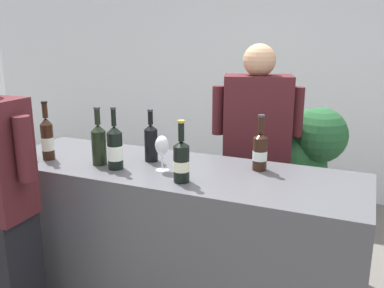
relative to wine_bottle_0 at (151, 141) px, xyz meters
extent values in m
cube|color=silver|center=(0.17, 2.53, 0.26)|extent=(8.00, 0.10, 2.80)
cube|color=#4C4C51|center=(0.17, -0.07, -0.63)|extent=(2.10, 0.67, 1.02)
cylinder|color=black|center=(0.00, 0.00, -0.02)|extent=(0.08, 0.08, 0.19)
cone|color=black|center=(0.00, 0.00, 0.09)|extent=(0.08, 0.08, 0.03)
cylinder|color=black|center=(0.00, 0.00, 0.14)|extent=(0.03, 0.03, 0.08)
cylinder|color=#333338|center=(0.00, 0.00, 0.18)|extent=(0.03, 0.03, 0.01)
cylinder|color=black|center=(-0.72, -0.24, -0.01)|extent=(0.07, 0.07, 0.22)
cone|color=black|center=(-0.72, -0.24, 0.12)|extent=(0.07, 0.07, 0.04)
cylinder|color=black|center=(-0.72, -0.24, 0.18)|extent=(0.03, 0.03, 0.08)
cylinder|color=#B79333|center=(-0.72, -0.24, 0.22)|extent=(0.03, 0.03, 0.01)
cylinder|color=silver|center=(-0.72, -0.24, -0.02)|extent=(0.07, 0.07, 0.08)
cylinder|color=black|center=(-0.11, -0.21, -0.02)|extent=(0.08, 0.08, 0.20)
cone|color=black|center=(-0.11, -0.21, 0.10)|extent=(0.08, 0.08, 0.04)
cylinder|color=black|center=(-0.11, -0.21, 0.17)|extent=(0.03, 0.03, 0.09)
cylinder|color=#333338|center=(-0.11, -0.21, 0.22)|extent=(0.03, 0.03, 0.01)
cylinder|color=white|center=(-0.11, -0.21, -0.03)|extent=(0.09, 0.09, 0.08)
cylinder|color=black|center=(-0.24, -0.18, -0.02)|extent=(0.08, 0.08, 0.20)
cone|color=black|center=(-0.24, -0.18, 0.10)|extent=(0.08, 0.08, 0.04)
cylinder|color=black|center=(-0.24, -0.18, 0.16)|extent=(0.03, 0.03, 0.09)
cylinder|color=#333338|center=(-0.24, -0.18, 0.21)|extent=(0.04, 0.04, 0.01)
cylinder|color=black|center=(0.63, 0.09, -0.03)|extent=(0.08, 0.08, 0.18)
cone|color=black|center=(0.63, 0.09, 0.08)|extent=(0.08, 0.08, 0.03)
cylinder|color=black|center=(0.63, 0.09, 0.13)|extent=(0.03, 0.03, 0.09)
cylinder|color=#333338|center=(0.63, 0.09, 0.18)|extent=(0.04, 0.04, 0.01)
cylinder|color=silver|center=(0.63, 0.09, -0.04)|extent=(0.08, 0.08, 0.05)
cylinder|color=black|center=(-0.58, -0.21, -0.01)|extent=(0.07, 0.07, 0.21)
cone|color=black|center=(-0.58, -0.21, 0.11)|extent=(0.07, 0.07, 0.04)
cylinder|color=black|center=(-0.58, -0.21, 0.18)|extent=(0.03, 0.03, 0.08)
cylinder|color=black|center=(-0.58, -0.21, 0.22)|extent=(0.04, 0.04, 0.01)
cylinder|color=silver|center=(-0.58, -0.21, -0.02)|extent=(0.07, 0.07, 0.08)
cylinder|color=black|center=(0.31, -0.25, -0.02)|extent=(0.08, 0.08, 0.19)
cone|color=black|center=(0.31, -0.25, 0.08)|extent=(0.08, 0.08, 0.03)
cylinder|color=black|center=(0.31, -0.25, 0.14)|extent=(0.03, 0.03, 0.09)
cylinder|color=#B79333|center=(0.31, -0.25, 0.19)|extent=(0.04, 0.04, 0.01)
cylinder|color=#E5E7C2|center=(0.31, -0.25, -0.03)|extent=(0.08, 0.08, 0.05)
cylinder|color=silver|center=(0.14, -0.13, -0.12)|extent=(0.07, 0.07, 0.00)
cylinder|color=silver|center=(0.14, -0.13, -0.07)|extent=(0.01, 0.01, 0.09)
ellipsoid|color=silver|center=(0.14, -0.13, 0.02)|extent=(0.08, 0.08, 0.11)
ellipsoid|color=maroon|center=(0.14, -0.13, 0.01)|extent=(0.06, 0.06, 0.04)
cube|color=black|center=(0.46, 0.63, -0.71)|extent=(0.45, 0.35, 0.86)
cube|color=#47191E|center=(0.46, 0.63, 0.03)|extent=(0.50, 0.36, 0.63)
sphere|color=tan|center=(0.46, 0.63, 0.44)|extent=(0.21, 0.21, 0.21)
cylinder|color=#47191E|center=(0.72, 0.71, 0.11)|extent=(0.08, 0.08, 0.33)
cylinder|color=#47191E|center=(0.21, 0.55, 0.11)|extent=(0.08, 0.08, 0.33)
cylinder|color=#47191E|center=(-0.30, -0.67, 0.09)|extent=(0.08, 0.08, 0.31)
cylinder|color=brown|center=(0.74, 0.93, -0.99)|extent=(0.28, 0.28, 0.30)
sphere|color=#23562D|center=(0.85, 0.89, -0.08)|extent=(0.39, 0.39, 0.39)
sphere|color=#23562D|center=(0.74, 1.05, -0.10)|extent=(0.34, 0.34, 0.34)
sphere|color=#23562D|center=(0.65, 0.84, -0.24)|extent=(0.38, 0.38, 0.38)
sphere|color=#23562D|center=(0.72, 0.89, -0.43)|extent=(0.37, 0.37, 0.37)
sphere|color=#23562D|center=(0.69, 0.93, -0.34)|extent=(0.47, 0.47, 0.47)
sphere|color=#23562D|center=(0.65, 1.01, -0.39)|extent=(0.29, 0.29, 0.29)
cylinder|color=#4C3823|center=(0.74, 0.93, -0.54)|extent=(0.05, 0.05, 0.60)
camera|label=1|loc=(1.15, -2.05, 0.60)|focal=38.77mm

